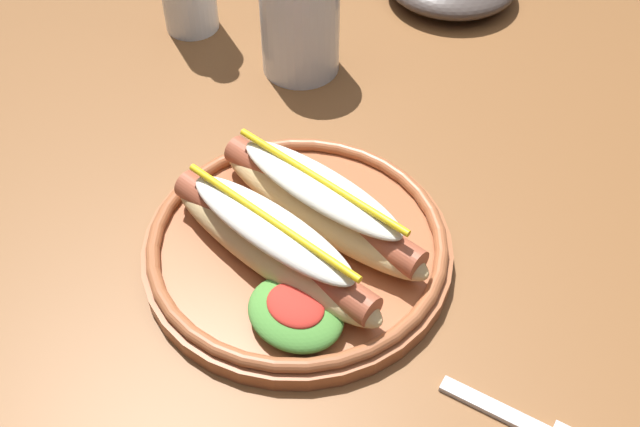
# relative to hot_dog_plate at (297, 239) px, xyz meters

# --- Properties ---
(dining_table) EXTENTS (1.42, 1.01, 0.74)m
(dining_table) POSITION_rel_hot_dog_plate_xyz_m (0.07, 0.10, -0.11)
(dining_table) COLOR brown
(dining_table) RESTS_ON ground_plane
(hot_dog_plate) EXTENTS (0.27, 0.27, 0.08)m
(hot_dog_plate) POSITION_rel_hot_dog_plate_xyz_m (0.00, 0.00, 0.00)
(hot_dog_plate) COLOR #9E5633
(hot_dog_plate) RESTS_ON dining_table
(fork) EXTENTS (0.12, 0.04, 0.00)m
(fork) POSITION_rel_hot_dog_plate_xyz_m (0.24, -0.01, -0.02)
(fork) COLOR silver
(fork) RESTS_ON dining_table
(water_cup) EXTENTS (0.09, 0.09, 0.13)m
(water_cup) POSITION_rel_hot_dog_plate_xyz_m (-0.18, 0.21, 0.04)
(water_cup) COLOR silver
(water_cup) RESTS_ON dining_table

